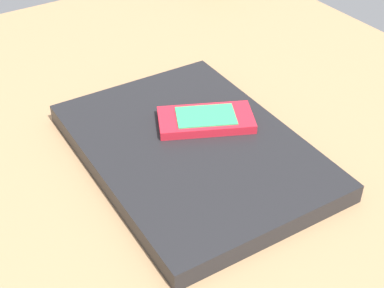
{
  "coord_description": "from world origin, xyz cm",
  "views": [
    {
      "loc": [
        34.54,
        -32.13,
        43.47
      ],
      "look_at": [
        -7.82,
        -4.6,
        5.0
      ],
      "focal_mm": 51.65,
      "sensor_mm": 36.0,
      "label": 1
    }
  ],
  "objects": [
    {
      "name": "desk_surface",
      "position": [
        0.0,
        0.0,
        1.5
      ],
      "size": [
        120.0,
        80.0,
        3.0
      ],
      "primitive_type": "cube",
      "color": "#9E7751",
      "rests_on": "ground"
    },
    {
      "name": "cell_phone_on_laptop",
      "position": [
        -10.03,
        -1.19,
        5.84
      ],
      "size": [
        10.03,
        12.64,
        1.21
      ],
      "color": "red",
      "rests_on": "laptop_closed"
    },
    {
      "name": "laptop_closed",
      "position": [
        -7.82,
        -4.6,
        4.13
      ],
      "size": [
        32.23,
        23.69,
        2.27
      ],
      "primitive_type": "cube",
      "rotation": [
        0.0,
        0.0,
        -0.03
      ],
      "color": "black",
      "rests_on": "desk_surface"
    }
  ]
}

